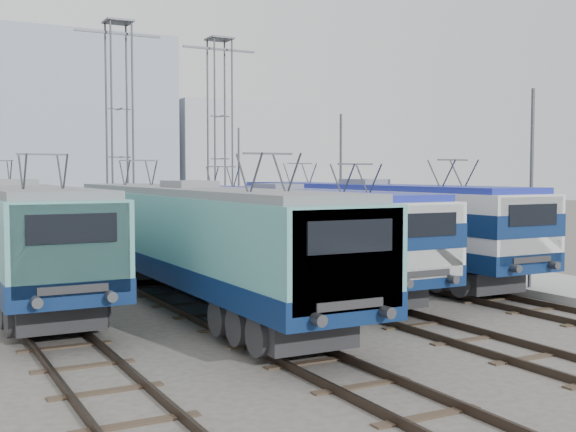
{
  "coord_description": "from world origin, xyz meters",
  "views": [
    {
      "loc": [
        -10.06,
        -15.56,
        4.18
      ],
      "look_at": [
        1.98,
        7.0,
        2.65
      ],
      "focal_mm": 45.0,
      "sensor_mm": 36.0,
      "label": 1
    }
  ],
  "objects_px": {
    "locomotive_far_right": "(366,218)",
    "mast_rear": "(239,184)",
    "catenary_tower_east": "(220,131)",
    "locomotive_center_left": "(192,235)",
    "mast_mid": "(341,187)",
    "locomotive_far_left": "(17,229)",
    "catenary_tower_west": "(120,126)",
    "mast_front": "(531,193)",
    "locomotive_center_right": "(280,225)"
  },
  "relations": [
    {
      "from": "locomotive_far_right",
      "to": "mast_rear",
      "type": "distance_m",
      "value": 17.04
    },
    {
      "from": "locomotive_far_right",
      "to": "mast_rear",
      "type": "height_order",
      "value": "mast_rear"
    },
    {
      "from": "locomotive_far_right",
      "to": "catenary_tower_east",
      "type": "relative_size",
      "value": 1.52
    },
    {
      "from": "catenary_tower_east",
      "to": "mast_rear",
      "type": "bearing_deg",
      "value": 43.6
    },
    {
      "from": "locomotive_center_left",
      "to": "catenary_tower_east",
      "type": "xyz_separation_m",
      "value": [
        8.75,
        18.64,
        4.37
      ]
    },
    {
      "from": "mast_mid",
      "to": "catenary_tower_east",
      "type": "bearing_deg",
      "value": 101.86
    },
    {
      "from": "locomotive_far_left",
      "to": "mast_rear",
      "type": "distance_m",
      "value": 22.27
    },
    {
      "from": "catenary_tower_east",
      "to": "mast_rear",
      "type": "xyz_separation_m",
      "value": [
        2.1,
        2.0,
        -3.14
      ]
    },
    {
      "from": "locomotive_far_left",
      "to": "catenary_tower_west",
      "type": "xyz_separation_m",
      "value": [
        6.75,
        12.1,
        4.36
      ]
    },
    {
      "from": "mast_front",
      "to": "locomotive_center_right",
      "type": "bearing_deg",
      "value": 135.88
    },
    {
      "from": "locomotive_far_left",
      "to": "locomotive_far_right",
      "type": "relative_size",
      "value": 1.01
    },
    {
      "from": "locomotive_center_left",
      "to": "mast_rear",
      "type": "height_order",
      "value": "mast_rear"
    },
    {
      "from": "mast_rear",
      "to": "catenary_tower_east",
      "type": "bearing_deg",
      "value": -136.4
    },
    {
      "from": "catenary_tower_east",
      "to": "mast_front",
      "type": "bearing_deg",
      "value": -84.55
    },
    {
      "from": "catenary_tower_east",
      "to": "mast_mid",
      "type": "distance_m",
      "value": 10.69
    },
    {
      "from": "locomotive_far_left",
      "to": "locomotive_far_right",
      "type": "bearing_deg",
      "value": -3.41
    },
    {
      "from": "locomotive_center_right",
      "to": "mast_front",
      "type": "bearing_deg",
      "value": -44.12
    },
    {
      "from": "locomotive_far_right",
      "to": "catenary_tower_east",
      "type": "distance_m",
      "value": 15.52
    },
    {
      "from": "locomotive_far_left",
      "to": "mast_mid",
      "type": "bearing_deg",
      "value": 14.94
    },
    {
      "from": "catenary_tower_west",
      "to": "locomotive_center_left",
      "type": "bearing_deg",
      "value": -97.7
    },
    {
      "from": "locomotive_center_right",
      "to": "catenary_tower_west",
      "type": "height_order",
      "value": "catenary_tower_west"
    },
    {
      "from": "locomotive_far_left",
      "to": "catenary_tower_west",
      "type": "relative_size",
      "value": 1.53
    },
    {
      "from": "mast_mid",
      "to": "mast_rear",
      "type": "relative_size",
      "value": 1.0
    },
    {
      "from": "locomotive_center_left",
      "to": "locomotive_center_right",
      "type": "relative_size",
      "value": 1.04
    },
    {
      "from": "locomotive_far_left",
      "to": "catenary_tower_east",
      "type": "relative_size",
      "value": 1.53
    },
    {
      "from": "catenary_tower_east",
      "to": "mast_mid",
      "type": "bearing_deg",
      "value": -78.14
    },
    {
      "from": "catenary_tower_east",
      "to": "mast_rear",
      "type": "distance_m",
      "value": 4.28
    },
    {
      "from": "locomotive_center_right",
      "to": "mast_mid",
      "type": "distance_m",
      "value": 8.72
    },
    {
      "from": "locomotive_center_left",
      "to": "mast_mid",
      "type": "distance_m",
      "value": 13.92
    },
    {
      "from": "catenary_tower_west",
      "to": "catenary_tower_east",
      "type": "bearing_deg",
      "value": 17.1
    },
    {
      "from": "locomotive_far_right",
      "to": "mast_front",
      "type": "height_order",
      "value": "mast_front"
    },
    {
      "from": "mast_mid",
      "to": "mast_rear",
      "type": "height_order",
      "value": "same"
    },
    {
      "from": "locomotive_center_left",
      "to": "mast_mid",
      "type": "xyz_separation_m",
      "value": [
        10.85,
        8.64,
        1.23
      ]
    },
    {
      "from": "locomotive_far_right",
      "to": "mast_front",
      "type": "xyz_separation_m",
      "value": [
        1.85,
        -7.1,
        1.18
      ]
    },
    {
      "from": "mast_front",
      "to": "mast_mid",
      "type": "height_order",
      "value": "same"
    },
    {
      "from": "catenary_tower_east",
      "to": "locomotive_far_left",
      "type": "bearing_deg",
      "value": -133.23
    },
    {
      "from": "locomotive_center_right",
      "to": "catenary_tower_west",
      "type": "distance_m",
      "value": 14.7
    },
    {
      "from": "locomotive_far_left",
      "to": "locomotive_center_left",
      "type": "relative_size",
      "value": 1.01
    },
    {
      "from": "locomotive_far_left",
      "to": "locomotive_center_left",
      "type": "distance_m",
      "value": 6.39
    },
    {
      "from": "catenary_tower_west",
      "to": "mast_mid",
      "type": "height_order",
      "value": "catenary_tower_west"
    },
    {
      "from": "locomotive_center_right",
      "to": "mast_mid",
      "type": "xyz_separation_m",
      "value": [
        6.35,
        5.84,
        1.26
      ]
    },
    {
      "from": "locomotive_center_left",
      "to": "catenary_tower_west",
      "type": "relative_size",
      "value": 1.52
    },
    {
      "from": "locomotive_center_left",
      "to": "mast_mid",
      "type": "bearing_deg",
      "value": 38.52
    },
    {
      "from": "catenary_tower_west",
      "to": "mast_rear",
      "type": "relative_size",
      "value": 1.71
    },
    {
      "from": "mast_front",
      "to": "catenary_tower_west",
      "type": "bearing_deg",
      "value": 113.27
    },
    {
      "from": "locomotive_far_left",
      "to": "mast_rear",
      "type": "xyz_separation_m",
      "value": [
        15.35,
        16.1,
        1.21
      ]
    },
    {
      "from": "locomotive_center_left",
      "to": "locomotive_far_right",
      "type": "xyz_separation_m",
      "value": [
        9.0,
        3.74,
        0.05
      ]
    },
    {
      "from": "locomotive_center_left",
      "to": "locomotive_far_right",
      "type": "bearing_deg",
      "value": 22.55
    },
    {
      "from": "mast_mid",
      "to": "locomotive_center_left",
      "type": "bearing_deg",
      "value": -141.48
    },
    {
      "from": "catenary_tower_west",
      "to": "mast_front",
      "type": "distance_m",
      "value": 22.0
    }
  ]
}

